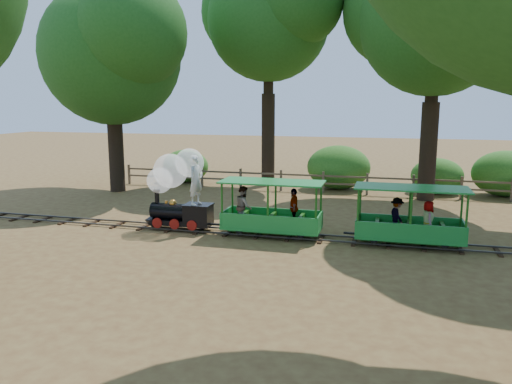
% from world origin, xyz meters
% --- Properties ---
extents(ground, '(90.00, 90.00, 0.00)m').
position_xyz_m(ground, '(0.00, 0.00, 0.00)').
color(ground, olive).
rests_on(ground, ground).
extents(track, '(22.00, 1.00, 0.10)m').
position_xyz_m(track, '(0.00, 0.00, 0.07)').
color(track, '#3F3D3A').
rests_on(track, ground).
extents(locomotive, '(2.40, 1.13, 2.75)m').
position_xyz_m(locomotive, '(-2.80, 0.06, 1.56)').
color(locomotive, black).
rests_on(locomotive, ground).
extents(carriage_front, '(3.21, 1.31, 1.67)m').
position_xyz_m(carriage_front, '(0.33, -0.05, 0.77)').
color(carriage_front, '#1D8732').
rests_on(carriage_front, track).
extents(carriage_rear, '(3.21, 1.31, 1.67)m').
position_xyz_m(carriage_rear, '(4.56, -0.01, 0.72)').
color(carriage_rear, '#1D8732').
rests_on(carriage_rear, track).
extents(oak_nw, '(7.93, 6.98, 9.46)m').
position_xyz_m(oak_nw, '(-8.53, 6.09, 6.61)').
color(oak_nw, '#2D2116').
rests_on(oak_nw, ground).
extents(oak_nc, '(7.39, 6.50, 11.03)m').
position_xyz_m(oak_nc, '(-2.03, 9.58, 8.36)').
color(oak_nc, '#2D2116').
rests_on(oak_nc, ground).
extents(oak_ne, '(7.79, 6.85, 10.61)m').
position_xyz_m(oak_ne, '(5.47, 7.58, 7.80)').
color(oak_ne, '#2D2116').
rests_on(oak_ne, ground).
extents(fence, '(18.10, 0.10, 1.00)m').
position_xyz_m(fence, '(0.00, 8.00, 0.58)').
color(fence, brown).
rests_on(fence, ground).
extents(shrub_west, '(2.46, 1.89, 1.70)m').
position_xyz_m(shrub_west, '(-6.42, 9.30, 0.85)').
color(shrub_west, '#2D6B1E').
rests_on(shrub_west, ground).
extents(shrub_mid_w, '(3.05, 2.35, 2.11)m').
position_xyz_m(shrub_mid_w, '(1.56, 9.30, 1.06)').
color(shrub_mid_w, '#2D6B1E').
rests_on(shrub_mid_w, ground).
extents(shrub_mid_e, '(2.35, 1.81, 1.63)m').
position_xyz_m(shrub_mid_e, '(6.09, 9.30, 0.82)').
color(shrub_mid_e, '#2D6B1E').
rests_on(shrub_mid_e, ground).
extents(shrub_east, '(2.97, 2.28, 2.06)m').
position_xyz_m(shrub_east, '(9.00, 9.30, 1.03)').
color(shrub_east, '#2D6B1E').
rests_on(shrub_east, ground).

